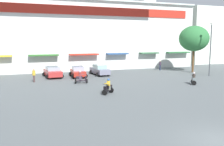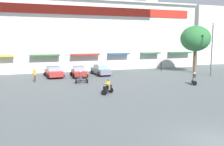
{
  "view_description": "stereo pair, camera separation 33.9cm",
  "coord_description": "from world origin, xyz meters",
  "px_view_note": "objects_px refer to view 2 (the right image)",
  "views": [
    {
      "loc": [
        -9.44,
        -9.28,
        5.14
      ],
      "look_at": [
        -0.5,
        14.65,
        1.7
      ],
      "focal_mm": 39.72,
      "sensor_mm": 36.0,
      "label": 1
    },
    {
      "loc": [
        -9.12,
        -9.4,
        5.14
      ],
      "look_at": [
        -0.5,
        14.65,
        1.7
      ],
      "focal_mm": 39.72,
      "sensor_mm": 36.0,
      "label": 2
    }
  ],
  "objects_px": {
    "parked_car_2": "(101,70)",
    "pedestrian_2": "(162,65)",
    "scooter_rider_4": "(108,88)",
    "scooter_rider_5": "(194,79)",
    "parked_car_0": "(54,72)",
    "plaza_tree_1": "(195,39)",
    "scooter_rider_7": "(81,78)",
    "streetlamp_near": "(212,45)",
    "pedestrian_1": "(35,75)",
    "parked_car_1": "(79,72)"
  },
  "relations": [
    {
      "from": "parked_car_2",
      "to": "pedestrian_2",
      "type": "bearing_deg",
      "value": 8.46
    },
    {
      "from": "scooter_rider_4",
      "to": "scooter_rider_5",
      "type": "bearing_deg",
      "value": 6.96
    },
    {
      "from": "parked_car_0",
      "to": "parked_car_2",
      "type": "distance_m",
      "value": 6.75
    },
    {
      "from": "plaza_tree_1",
      "to": "parked_car_0",
      "type": "distance_m",
      "value": 22.12
    },
    {
      "from": "parked_car_0",
      "to": "scooter_rider_5",
      "type": "relative_size",
      "value": 3.03
    },
    {
      "from": "plaza_tree_1",
      "to": "scooter_rider_7",
      "type": "height_order",
      "value": "plaza_tree_1"
    },
    {
      "from": "parked_car_0",
      "to": "streetlamp_near",
      "type": "relative_size",
      "value": 0.59
    },
    {
      "from": "pedestrian_1",
      "to": "pedestrian_2",
      "type": "distance_m",
      "value": 21.15
    },
    {
      "from": "pedestrian_1",
      "to": "scooter_rider_5",
      "type": "bearing_deg",
      "value": -25.08
    },
    {
      "from": "parked_car_1",
      "to": "pedestrian_2",
      "type": "distance_m",
      "value": 14.89
    },
    {
      "from": "parked_car_2",
      "to": "scooter_rider_5",
      "type": "distance_m",
      "value": 13.67
    },
    {
      "from": "scooter_rider_4",
      "to": "scooter_rider_7",
      "type": "relative_size",
      "value": 0.95
    },
    {
      "from": "parked_car_2",
      "to": "plaza_tree_1",
      "type": "bearing_deg",
      "value": -8.84
    },
    {
      "from": "parked_car_0",
      "to": "pedestrian_2",
      "type": "xyz_separation_m",
      "value": [
        17.97,
        1.59,
        0.21
      ]
    },
    {
      "from": "parked_car_2",
      "to": "scooter_rider_5",
      "type": "bearing_deg",
      "value": -54.91
    },
    {
      "from": "streetlamp_near",
      "to": "plaza_tree_1",
      "type": "bearing_deg",
      "value": 85.23
    },
    {
      "from": "scooter_rider_4",
      "to": "scooter_rider_5",
      "type": "xyz_separation_m",
      "value": [
        11.0,
        1.34,
        -0.01
      ]
    },
    {
      "from": "scooter_rider_4",
      "to": "scooter_rider_5",
      "type": "relative_size",
      "value": 1.01
    },
    {
      "from": "parked_car_1",
      "to": "pedestrian_2",
      "type": "bearing_deg",
      "value": 9.93
    },
    {
      "from": "pedestrian_1",
      "to": "pedestrian_2",
      "type": "xyz_separation_m",
      "value": [
        20.6,
        4.78,
        0.04
      ]
    },
    {
      "from": "pedestrian_2",
      "to": "streetlamp_near",
      "type": "xyz_separation_m",
      "value": [
        3.2,
        -8.02,
        3.39
      ]
    },
    {
      "from": "scooter_rider_7",
      "to": "streetlamp_near",
      "type": "xyz_separation_m",
      "value": [
        18.65,
        -0.37,
        3.71
      ]
    },
    {
      "from": "scooter_rider_5",
      "to": "plaza_tree_1",
      "type": "bearing_deg",
      "value": 52.13
    },
    {
      "from": "plaza_tree_1",
      "to": "parked_car_0",
      "type": "bearing_deg",
      "value": 173.69
    },
    {
      "from": "parked_car_0",
      "to": "parked_car_2",
      "type": "relative_size",
      "value": 0.98
    },
    {
      "from": "scooter_rider_4",
      "to": "pedestrian_1",
      "type": "height_order",
      "value": "pedestrian_1"
    },
    {
      "from": "pedestrian_1",
      "to": "streetlamp_near",
      "type": "bearing_deg",
      "value": -7.75
    },
    {
      "from": "plaza_tree_1",
      "to": "parked_car_1",
      "type": "bearing_deg",
      "value": 175.61
    },
    {
      "from": "parked_car_2",
      "to": "scooter_rider_5",
      "type": "xyz_separation_m",
      "value": [
        7.86,
        -11.18,
        -0.15
      ]
    },
    {
      "from": "parked_car_1",
      "to": "pedestrian_2",
      "type": "relative_size",
      "value": 2.46
    },
    {
      "from": "pedestrian_1",
      "to": "streetlamp_near",
      "type": "relative_size",
      "value": 0.22
    },
    {
      "from": "plaza_tree_1",
      "to": "pedestrian_2",
      "type": "distance_m",
      "value": 6.87
    },
    {
      "from": "parked_car_0",
      "to": "pedestrian_1",
      "type": "xyz_separation_m",
      "value": [
        -2.63,
        -3.2,
        0.17
      ]
    },
    {
      "from": "parked_car_0",
      "to": "scooter_rider_4",
      "type": "height_order",
      "value": "scooter_rider_4"
    },
    {
      "from": "scooter_rider_7",
      "to": "scooter_rider_4",
      "type": "bearing_deg",
      "value": -80.66
    },
    {
      "from": "plaza_tree_1",
      "to": "pedestrian_2",
      "type": "xyz_separation_m",
      "value": [
        -3.54,
        3.97,
        -4.35
      ]
    },
    {
      "from": "scooter_rider_7",
      "to": "pedestrian_1",
      "type": "xyz_separation_m",
      "value": [
        -5.16,
        2.87,
        0.28
      ]
    },
    {
      "from": "parked_car_1",
      "to": "streetlamp_near",
      "type": "height_order",
      "value": "streetlamp_near"
    },
    {
      "from": "parked_car_1",
      "to": "pedestrian_1",
      "type": "height_order",
      "value": "pedestrian_1"
    },
    {
      "from": "scooter_rider_4",
      "to": "pedestrian_2",
      "type": "relative_size",
      "value": 0.89
    },
    {
      "from": "parked_car_0",
      "to": "plaza_tree_1",
      "type": "bearing_deg",
      "value": -6.31
    },
    {
      "from": "scooter_rider_4",
      "to": "pedestrian_2",
      "type": "xyz_separation_m",
      "value": [
        14.37,
        14.19,
        0.35
      ]
    },
    {
      "from": "plaza_tree_1",
      "to": "scooter_rider_7",
      "type": "bearing_deg",
      "value": -169.01
    },
    {
      "from": "parked_car_1",
      "to": "pedestrian_1",
      "type": "xyz_separation_m",
      "value": [
        -5.94,
        -2.22,
        0.18
      ]
    },
    {
      "from": "parked_car_0",
      "to": "streetlamp_near",
      "type": "xyz_separation_m",
      "value": [
        21.18,
        -6.44,
        3.6
      ]
    },
    {
      "from": "parked_car_2",
      "to": "pedestrian_2",
      "type": "height_order",
      "value": "pedestrian_2"
    },
    {
      "from": "parked_car_0",
      "to": "parked_car_1",
      "type": "relative_size",
      "value": 1.08
    },
    {
      "from": "parked_car_2",
      "to": "parked_car_1",
      "type": "bearing_deg",
      "value": -165.38
    },
    {
      "from": "parked_car_1",
      "to": "scooter_rider_7",
      "type": "bearing_deg",
      "value": -98.69
    },
    {
      "from": "parked_car_0",
      "to": "parked_car_2",
      "type": "height_order",
      "value": "parked_car_2"
    }
  ]
}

